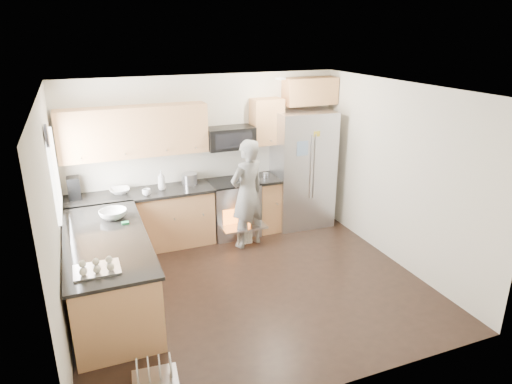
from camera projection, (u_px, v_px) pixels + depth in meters
name	position (u px, v px, depth m)	size (l,w,h in m)	color
ground	(251.00, 286.00, 6.12)	(4.50, 4.50, 0.00)	black
room_shell	(247.00, 167.00, 5.55)	(4.54, 4.04, 2.62)	beige
back_cabinet_run	(175.00, 185.00, 7.11)	(4.45, 0.64, 2.50)	tan
peninsula	(110.00, 271.00, 5.56)	(0.96, 2.36, 1.04)	tan
stove_range	(233.00, 195.00, 7.49)	(0.76, 0.97, 1.79)	#B7B7BC
refrigerator	(301.00, 169.00, 7.82)	(1.00, 0.80, 1.99)	#B7B7BC
person	(247.00, 194.00, 7.02)	(0.63, 0.41, 1.72)	gray
dish_rack	(155.00, 374.00, 4.46)	(0.47, 0.39, 0.27)	#B7B7BC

